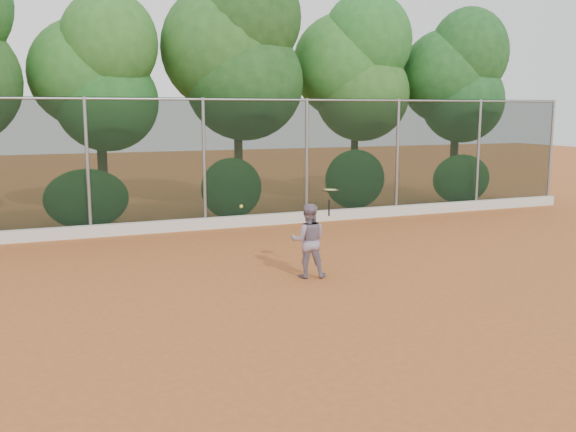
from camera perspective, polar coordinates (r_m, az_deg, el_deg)
name	(u,v)px	position (r m, az deg, el deg)	size (l,w,h in m)	color
ground	(310,296)	(11.16, 1.94, -7.13)	(80.00, 80.00, 0.00)	#A95A28
concrete_curb	(207,224)	(17.41, -7.20, -0.67)	(24.00, 0.20, 0.30)	silver
tennis_player	(308,241)	(12.24, 1.82, -2.21)	(0.69, 0.54, 1.42)	gray
chainlink_fence	(204,160)	(17.37, -7.47, 4.99)	(24.09, 0.09, 3.50)	black
foliage_backdrop	(166,67)	(19.17, -10.80, 12.92)	(23.70, 3.63, 7.55)	#442B1A
tennis_racket	(330,192)	(12.16, 3.79, 2.14)	(0.32, 0.32, 0.53)	black
tennis_ball_in_flight	(241,206)	(11.56, -4.18, 0.86)	(0.06, 0.06, 0.06)	yellow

